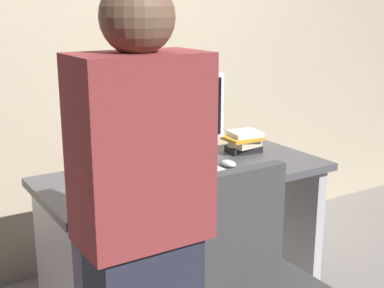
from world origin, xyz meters
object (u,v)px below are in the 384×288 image
(desk, at_px, (187,212))
(cup_by_monitor, at_px, (85,173))
(cup_near_keyboard, at_px, (125,178))
(monitor, at_px, (182,114))
(book_stack, at_px, (244,142))
(mouse, at_px, (229,163))
(person_at_desk, at_px, (143,241))
(keyboard, at_px, (184,175))

(desk, distance_m, cup_by_monitor, 0.58)
(cup_near_keyboard, bearing_deg, monitor, 28.31)
(cup_near_keyboard, distance_m, book_stack, 0.85)
(cup_by_monitor, bearing_deg, mouse, -11.78)
(desk, xyz_separation_m, person_at_desk, (-0.65, -0.79, 0.32))
(monitor, bearing_deg, keyboard, -120.02)
(cup_by_monitor, relative_size, book_stack, 0.43)
(desk, bearing_deg, book_stack, 14.10)
(person_at_desk, bearing_deg, book_stack, 39.44)
(keyboard, xyz_separation_m, book_stack, (0.52, 0.20, 0.05))
(person_at_desk, distance_m, cup_by_monitor, 0.89)
(monitor, distance_m, cup_by_monitor, 0.62)
(mouse, bearing_deg, person_at_desk, -139.90)
(monitor, height_order, book_stack, monitor)
(person_at_desk, height_order, cup_near_keyboard, person_at_desk)
(person_at_desk, relative_size, cup_near_keyboard, 17.53)
(desk, relative_size, mouse, 14.93)
(cup_near_keyboard, bearing_deg, keyboard, -1.66)
(keyboard, xyz_separation_m, mouse, (0.29, 0.03, 0.01))
(keyboard, bearing_deg, cup_by_monitor, 158.27)
(monitor, distance_m, cup_near_keyboard, 0.55)
(monitor, height_order, mouse, monitor)
(mouse, bearing_deg, keyboard, -174.65)
(monitor, bearing_deg, desk, -114.00)
(cup_by_monitor, height_order, book_stack, book_stack)
(desk, relative_size, book_stack, 6.81)
(monitor, height_order, cup_near_keyboard, monitor)
(keyboard, distance_m, cup_near_keyboard, 0.31)
(monitor, bearing_deg, person_at_desk, -127.07)
(book_stack, bearing_deg, person_at_desk, -140.56)
(person_at_desk, xyz_separation_m, cup_near_keyboard, (0.27, 0.71, -0.04))
(keyboard, xyz_separation_m, cup_by_monitor, (-0.43, 0.18, 0.04))
(cup_by_monitor, bearing_deg, keyboard, -22.38)
(desk, distance_m, mouse, 0.33)
(desk, height_order, cup_near_keyboard, cup_near_keyboard)
(mouse, bearing_deg, book_stack, 36.86)
(cup_near_keyboard, xyz_separation_m, cup_by_monitor, (-0.13, 0.17, -0.00))
(desk, distance_m, book_stack, 0.55)
(mouse, relative_size, cup_near_keyboard, 1.07)
(cup_near_keyboard, bearing_deg, book_stack, 13.10)
(monitor, height_order, cup_by_monitor, monitor)
(desk, distance_m, cup_near_keyboard, 0.48)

